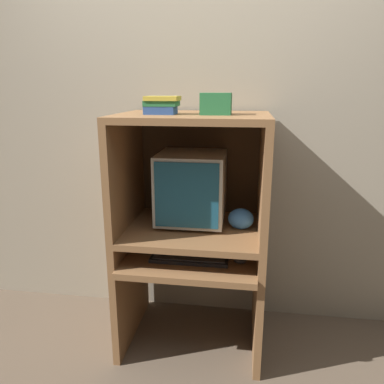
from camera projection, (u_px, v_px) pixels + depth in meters
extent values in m
plane|color=brown|center=(185.00, 373.00, 2.09)|extent=(12.00, 12.00, 0.00)
cube|color=gray|center=(202.00, 126.00, 2.42)|extent=(6.00, 0.06, 2.60)
cube|color=brown|center=(131.00, 290.00, 2.38)|extent=(0.04, 0.65, 0.60)
cube|color=brown|center=(258.00, 300.00, 2.26)|extent=(0.04, 0.65, 0.60)
cube|color=brown|center=(189.00, 265.00, 2.09)|extent=(0.75, 0.40, 0.04)
cube|color=brown|center=(129.00, 235.00, 2.27)|extent=(0.04, 0.65, 0.15)
cube|color=brown|center=(261.00, 242.00, 2.16)|extent=(0.04, 0.65, 0.15)
cube|color=brown|center=(193.00, 230.00, 2.20)|extent=(0.75, 0.65, 0.04)
cube|color=brown|center=(126.00, 170.00, 2.17)|extent=(0.04, 0.65, 0.65)
cube|color=brown|center=(264.00, 175.00, 2.06)|extent=(0.04, 0.65, 0.65)
cube|color=brown|center=(193.00, 117.00, 2.03)|extent=(0.75, 0.65, 0.04)
cube|color=#48321E|center=(200.00, 162.00, 2.41)|extent=(0.75, 0.01, 0.65)
cylinder|color=beige|center=(192.00, 220.00, 2.28)|extent=(0.22, 0.22, 0.02)
cube|color=beige|center=(192.00, 187.00, 2.22)|extent=(0.39, 0.39, 0.40)
cube|color=navy|center=(186.00, 196.00, 2.04)|extent=(0.35, 0.01, 0.37)
cube|color=black|center=(189.00, 259.00, 2.10)|extent=(0.44, 0.14, 0.02)
cube|color=#333335|center=(189.00, 256.00, 2.10)|extent=(0.40, 0.11, 0.01)
ellipsoid|color=#28282B|center=(240.00, 261.00, 2.06)|extent=(0.07, 0.05, 0.03)
ellipsoid|color=#336BB7|center=(241.00, 219.00, 2.15)|extent=(0.15, 0.11, 0.12)
cube|color=navy|center=(161.00, 110.00, 1.99)|extent=(0.16, 0.12, 0.04)
cube|color=#236638|center=(162.00, 103.00, 1.99)|extent=(0.17, 0.14, 0.03)
cube|color=gold|center=(163.00, 98.00, 1.97)|extent=(0.18, 0.14, 0.02)
cube|color=#236638|center=(216.00, 104.00, 1.95)|extent=(0.16, 0.13, 0.11)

